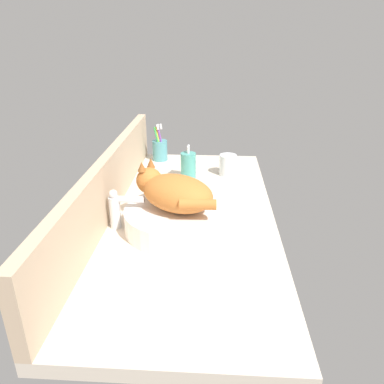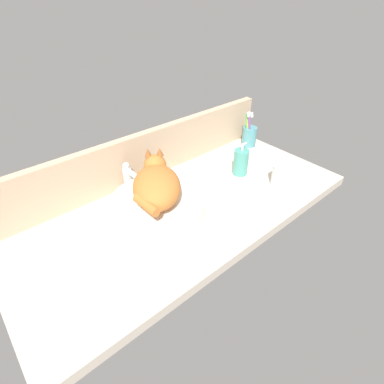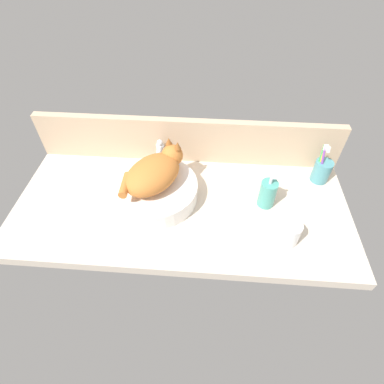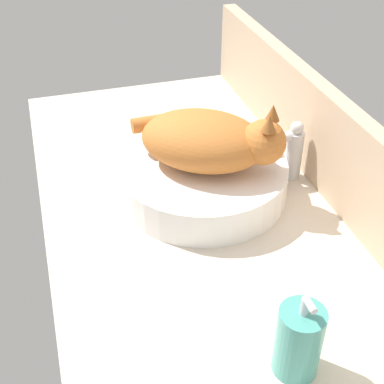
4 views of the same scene
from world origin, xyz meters
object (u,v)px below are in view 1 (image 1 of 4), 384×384
Objects in this scene: faucet at (118,208)px; water_glass at (228,166)px; toothbrush_cup at (160,150)px; sink_basin at (178,219)px; soap_dispenser at (188,166)px; cat at (174,191)px.

faucet is 1.47× the size of water_glass.
sink_basin is at bearing -167.30° from toothbrush_cup.
toothbrush_cup reaches higher than water_glass.
soap_dispenser reaches higher than faucet.
cat is 1.62× the size of toothbrush_cup.
soap_dispenser is (45.28, -19.79, -1.37)cm from faucet.
toothbrush_cup reaches higher than sink_basin.
toothbrush_cup is (69.28, 15.62, 1.72)cm from sink_basin.
faucet is 49.44cm from soap_dispenser.
sink_basin is 1.15× the size of cat.
cat reaches higher than faucet.
soap_dispenser reaches higher than water_glass.
sink_basin is 19.87cm from faucet.
soap_dispenser is 1.62× the size of water_glass.
water_glass is at bearing -19.04° from sink_basin.
faucet is (-1.03, 18.34, -5.83)cm from cat.
toothbrush_cup is at bearing -3.22° from faucet.
toothbrush_cup is (68.61, 14.43, -7.73)cm from cat.
water_glass is at bearing -70.50° from soap_dispenser.
sink_basin is at bearing 160.96° from water_glass.
toothbrush_cup is at bearing 33.09° from soap_dispenser.
toothbrush_cup is at bearing 11.87° from cat.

